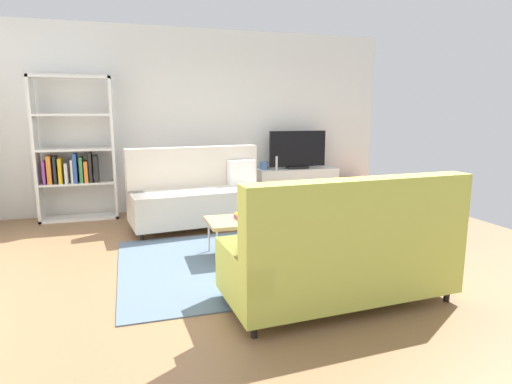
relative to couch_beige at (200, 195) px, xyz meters
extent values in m
plane|color=#936B47|center=(0.21, -1.56, -0.44)|extent=(7.68, 7.68, 0.00)
cube|color=white|center=(0.21, 1.24, 1.01)|extent=(6.40, 0.12, 2.90)
cube|color=slate|center=(0.35, -1.62, -0.44)|extent=(2.90, 2.20, 0.01)
cube|color=beige|center=(0.00, -0.07, -0.12)|extent=(1.99, 1.06, 0.44)
cube|color=beige|center=(-0.04, 0.25, 0.38)|extent=(1.91, 0.43, 0.56)
cube|color=beige|center=(0.84, 0.03, -0.01)|extent=(0.30, 0.86, 0.22)
cube|color=beige|center=(-0.85, -0.17, -0.01)|extent=(0.30, 0.86, 0.22)
cylinder|color=black|center=(0.90, -0.30, -0.39)|extent=(0.05, 0.05, 0.10)
cylinder|color=black|center=(-0.83, -0.51, -0.39)|extent=(0.05, 0.05, 0.10)
cylinder|color=black|center=(0.82, 0.37, -0.39)|extent=(0.05, 0.05, 0.10)
cylinder|color=black|center=(-0.91, 0.16, -0.39)|extent=(0.05, 0.05, 0.10)
cube|color=white|center=(0.64, 0.15, 0.28)|extent=(0.41, 0.19, 0.36)
cube|color=#C1CC51|center=(0.70, -2.77, -0.12)|extent=(1.94, 0.94, 0.44)
cube|color=#C1CC51|center=(0.71, -3.09, 0.38)|extent=(1.91, 0.30, 0.56)
cube|color=#C1CC51|center=(-0.15, -2.82, -0.01)|extent=(0.24, 0.85, 0.22)
cube|color=#C1CC51|center=(1.54, -2.73, -0.01)|extent=(0.24, 0.85, 0.22)
cylinder|color=black|center=(-0.19, -2.48, -0.39)|extent=(0.05, 0.05, 0.10)
cylinder|color=black|center=(1.55, -2.39, -0.39)|extent=(0.05, 0.05, 0.10)
cylinder|color=black|center=(-0.16, -3.16, -0.39)|extent=(0.05, 0.05, 0.10)
cylinder|color=black|center=(1.58, -3.07, -0.39)|extent=(0.05, 0.05, 0.10)
cube|color=#D84C33|center=(0.03, -2.95, 0.28)|extent=(0.41, 0.16, 0.36)
cube|color=tan|center=(0.40, -1.42, -0.04)|extent=(1.10, 0.56, 0.04)
cylinder|color=silver|center=(-0.10, -1.19, -0.25)|extent=(0.02, 0.02, 0.38)
cylinder|color=silver|center=(0.90, -1.19, -0.25)|extent=(0.02, 0.02, 0.38)
cylinder|color=silver|center=(-0.10, -1.65, -0.25)|extent=(0.02, 0.02, 0.38)
cylinder|color=silver|center=(0.90, -1.65, -0.25)|extent=(0.02, 0.02, 0.38)
cube|color=silver|center=(1.83, 0.90, -0.12)|extent=(1.40, 0.44, 0.64)
cube|color=black|center=(1.83, 0.88, 0.22)|extent=(0.36, 0.20, 0.04)
cube|color=black|center=(1.83, 0.88, 0.54)|extent=(1.00, 0.05, 0.60)
cube|color=white|center=(-2.20, 0.92, 0.61)|extent=(0.04, 0.36, 2.10)
cube|color=white|center=(-1.14, 0.92, 0.61)|extent=(0.04, 0.36, 2.10)
cube|color=white|center=(-1.67, 0.92, 1.64)|extent=(1.10, 0.36, 0.04)
cube|color=white|center=(-1.67, 0.92, -0.42)|extent=(1.10, 0.36, 0.04)
cube|color=white|center=(-1.67, 0.92, 0.11)|extent=(1.02, 0.36, 0.03)
cube|color=white|center=(-1.67, 0.92, 0.61)|extent=(1.02, 0.36, 0.03)
cube|color=white|center=(-1.67, 0.92, 1.11)|extent=(1.02, 0.36, 0.03)
cube|color=purple|center=(-2.10, 0.92, 0.29)|extent=(0.03, 0.29, 0.33)
cube|color=orange|center=(-2.03, 0.92, 0.33)|extent=(0.06, 0.29, 0.40)
cube|color=#262626|center=(-1.96, 0.92, 0.32)|extent=(0.04, 0.29, 0.40)
cube|color=gold|center=(-1.89, 0.92, 0.31)|extent=(0.05, 0.29, 0.36)
cube|color=silver|center=(-1.81, 0.92, 0.27)|extent=(0.04, 0.29, 0.29)
cube|color=silver|center=(-1.73, 0.92, 0.29)|extent=(0.03, 0.29, 0.34)
cube|color=#3359B2|center=(-1.69, 0.92, 0.34)|extent=(0.05, 0.29, 0.43)
cube|color=#3F8C4C|center=(-1.61, 0.92, 0.31)|extent=(0.04, 0.29, 0.37)
cube|color=orange|center=(-1.54, 0.92, 0.28)|extent=(0.05, 0.29, 0.31)
cube|color=#262626|center=(-1.48, 0.92, 0.34)|extent=(0.04, 0.29, 0.44)
cube|color=#262626|center=(-1.40, 0.92, 0.32)|extent=(0.06, 0.29, 0.39)
cube|color=orange|center=(2.93, 0.80, -0.22)|extent=(0.52, 0.40, 0.44)
cylinder|color=brown|center=(0.42, -1.47, 0.03)|extent=(0.20, 0.20, 0.11)
sphere|color=#2D7233|center=(0.42, -1.47, 0.18)|extent=(0.22, 0.22, 0.22)
cube|color=purple|center=(0.29, -1.37, -0.01)|extent=(0.26, 0.21, 0.03)
cube|color=gold|center=(0.29, -1.37, 0.02)|extent=(0.25, 0.19, 0.03)
cylinder|color=#4C72B2|center=(1.25, 0.95, 0.26)|extent=(0.14, 0.14, 0.13)
cylinder|color=silver|center=(1.44, 0.86, 0.31)|extent=(0.04, 0.04, 0.23)
camera|label=1|loc=(-0.96, -5.84, 1.14)|focal=29.88mm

